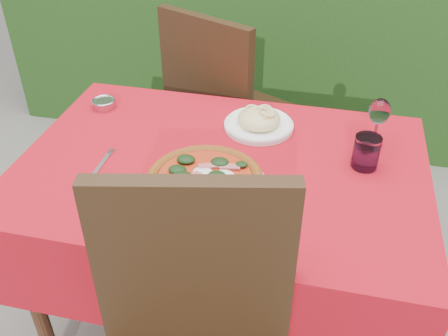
% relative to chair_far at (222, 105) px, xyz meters
% --- Properties ---
extents(ground, '(60.00, 60.00, 0.00)m').
position_rel_chair_far_xyz_m(ground, '(0.16, -0.68, -0.57)').
color(ground, '#63605A').
rests_on(ground, ground).
extents(dining_table, '(1.26, 0.86, 0.75)m').
position_rel_chair_far_xyz_m(dining_table, '(0.16, -0.68, 0.02)').
color(dining_table, '#452516').
rests_on(dining_table, ground).
extents(chair_far, '(0.60, 0.60, 1.00)m').
position_rel_chair_far_xyz_m(chair_far, '(0.00, 0.00, 0.00)').
color(chair_far, black).
rests_on(chair_far, ground).
extents(pizza_plate, '(0.36, 0.36, 0.07)m').
position_rel_chair_far_xyz_m(pizza_plate, '(0.14, -0.82, 0.21)').
color(pizza_plate, white).
rests_on(pizza_plate, dining_table).
extents(pasta_plate, '(0.24, 0.24, 0.07)m').
position_rel_chair_far_xyz_m(pasta_plate, '(0.23, -0.44, 0.20)').
color(pasta_plate, white).
rests_on(pasta_plate, dining_table).
extents(water_glass, '(0.08, 0.08, 0.10)m').
position_rel_chair_far_xyz_m(water_glass, '(0.59, -0.59, 0.22)').
color(water_glass, silver).
rests_on(water_glass, dining_table).
extents(wine_glass, '(0.07, 0.07, 0.17)m').
position_rel_chair_far_xyz_m(wine_glass, '(0.61, -0.46, 0.29)').
color(wine_glass, silver).
rests_on(wine_glass, dining_table).
extents(fork, '(0.02, 0.17, 0.00)m').
position_rel_chair_far_xyz_m(fork, '(-0.20, -0.77, 0.18)').
color(fork, '#B2B1B9').
rests_on(fork, dining_table).
extents(steel_ramekin, '(0.08, 0.08, 0.03)m').
position_rel_chair_far_xyz_m(steel_ramekin, '(-0.35, -0.43, 0.19)').
color(steel_ramekin, '#B1B1B8').
rests_on(steel_ramekin, dining_table).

